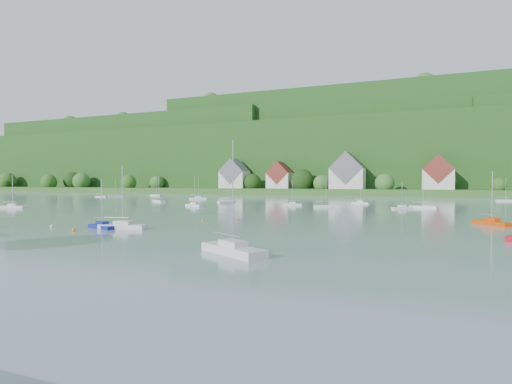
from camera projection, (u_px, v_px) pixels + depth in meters
far_shore_strip at (342, 191)px, 212.14m from camera, size 600.00×60.00×3.00m
forested_ridge at (361, 157)px, 274.94m from camera, size 620.00×181.22×69.89m
village_building_0 at (234, 176)px, 220.67m from camera, size 14.00×10.40×16.00m
village_building_1 at (280, 177)px, 213.10m from camera, size 12.00×9.36×14.00m
village_building_2 at (347, 174)px, 198.93m from camera, size 16.00×11.44×18.00m
village_building_3 at (438, 175)px, 182.00m from camera, size 13.00×10.40×15.50m
near_sailboat_1 at (102, 226)px, 55.81m from camera, size 5.19×2.81×6.74m
near_sailboat_3 at (123, 226)px, 55.21m from camera, size 6.55×3.12×8.52m
near_sailboat_4 at (233, 249)px, 35.88m from camera, size 7.38×5.50×9.93m
near_sailboat_5 at (492, 222)px, 60.39m from camera, size 4.93×5.53×7.84m
near_sailboat_6 at (13, 206)px, 99.50m from camera, size 6.15×3.40×8.00m
mooring_buoy_0 at (74, 231)px, 52.80m from camera, size 0.49×0.49×0.49m
mooring_buoy_1 at (52, 227)px, 57.43m from camera, size 0.48×0.48×0.48m
mooring_buoy_2 at (237, 220)px, 67.73m from camera, size 0.39×0.39×0.39m
mooring_buoy_3 at (203, 221)px, 66.29m from camera, size 0.40×0.40×0.40m
far_sailboat_cluster at (319, 201)px, 127.24m from camera, size 197.19×65.10×8.71m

